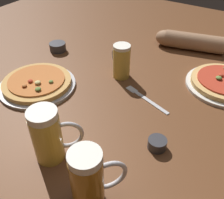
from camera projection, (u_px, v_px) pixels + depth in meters
name	position (u px, v px, depth m)	size (l,w,h in m)	color
ground_plane	(112.00, 107.00, 0.95)	(2.40, 2.40, 0.03)	brown
pizza_plate_near	(37.00, 83.00, 1.01)	(0.30, 0.30, 0.05)	#B2B2B7
pizza_plate_far	(224.00, 83.00, 1.02)	(0.29, 0.29, 0.05)	silver
beer_mug_dark	(48.00, 135.00, 0.70)	(0.12, 0.12, 0.17)	gold
beer_mug_amber	(121.00, 61.00, 1.05)	(0.11, 0.09, 0.14)	gold
beer_mug_pale	(89.00, 179.00, 0.59)	(0.11, 0.12, 0.17)	#9E6619
ramekin_sauce	(157.00, 144.00, 0.77)	(0.06, 0.06, 0.03)	#333338
ramekin_butter	(58.00, 47.00, 1.25)	(0.08, 0.08, 0.04)	#333338
fork_left	(146.00, 98.00, 0.96)	(0.21, 0.08, 0.01)	silver
diner_arm	(187.00, 41.00, 1.25)	(0.33, 0.14, 0.08)	#936B4C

